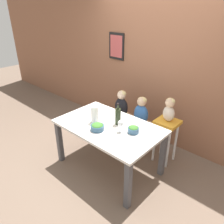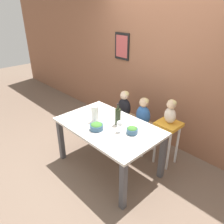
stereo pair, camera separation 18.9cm
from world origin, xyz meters
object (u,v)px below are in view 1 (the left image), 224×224
object	(u,v)px
chair_right_highchair	(166,131)
wine_bottle	(118,116)
person_child_left	(121,104)
dinner_plate_back_left	(99,111)
chair_far_center	(140,128)
person_baby_right	(169,109)
paper_towel_roll	(95,114)
person_child_center	(141,111)
wine_glass_near	(120,124)
salad_bowl_small	(133,129)
salad_bowl_large	(97,127)
dinner_plate_front_left	(72,120)
chair_far_left	(121,120)

from	to	relation	value
chair_right_highchair	wine_bottle	bearing A→B (deg)	-127.91
person_child_left	dinner_plate_back_left	world-z (taller)	person_child_left
chair_far_center	person_baby_right	size ratio (longest dim) A/B	1.34
wine_bottle	paper_towel_roll	distance (m)	0.33
paper_towel_roll	dinner_plate_back_left	size ratio (longest dim) A/B	1.12
person_child_center	person_child_left	bearing A→B (deg)	180.00
chair_right_highchair	wine_glass_near	size ratio (longest dim) A/B	4.22
person_child_left	person_child_center	xyz separation A→B (m)	(0.41, 0.00, 0.00)
wine_glass_near	salad_bowl_small	bearing A→B (deg)	33.89
person_child_center	dinner_plate_back_left	size ratio (longest dim) A/B	2.18
person_child_left	salad_bowl_large	bearing A→B (deg)	-69.68
person_child_left	dinner_plate_front_left	world-z (taller)	person_child_left
chair_right_highchair	salad_bowl_large	bearing A→B (deg)	-121.87
chair_right_highchair	person_baby_right	distance (m)	0.36
chair_far_center	salad_bowl_large	bearing A→B (deg)	-95.23
wine_glass_near	wine_bottle	bearing A→B (deg)	140.09
chair_far_left	salad_bowl_large	size ratio (longest dim) A/B	2.59
chair_far_center	dinner_plate_back_left	distance (m)	0.76
chair_far_center	chair_right_highchair	bearing A→B (deg)	0.00
chair_far_left	chair_far_center	size ratio (longest dim) A/B	1.00
wine_bottle	dinner_plate_front_left	bearing A→B (deg)	-146.98
paper_towel_roll	dinner_plate_back_left	distance (m)	0.35
salad_bowl_large	wine_bottle	bearing A→B (deg)	72.27
dinner_plate_back_left	salad_bowl_small	bearing A→B (deg)	-9.48
person_child_center	salad_bowl_small	world-z (taller)	person_child_center
wine_glass_near	salad_bowl_small	xyz separation A→B (m)	(0.14, 0.09, -0.07)
person_child_center	salad_bowl_large	bearing A→B (deg)	-95.22
chair_right_highchair	person_child_left	size ratio (longest dim) A/B	1.51
person_child_center	person_baby_right	xyz separation A→B (m)	(0.47, 0.00, 0.19)
wine_bottle	salad_bowl_large	world-z (taller)	wine_bottle
wine_bottle	paper_towel_roll	bearing A→B (deg)	-148.87
person_child_left	wine_bottle	size ratio (longest dim) A/B	1.48
chair_far_center	chair_right_highchair	size ratio (longest dim) A/B	0.67
salad_bowl_small	wine_glass_near	bearing A→B (deg)	-146.11
chair_far_left	chair_right_highchair	bearing A→B (deg)	0.00
chair_far_center	person_child_left	size ratio (longest dim) A/B	1.01
chair_far_left	dinner_plate_front_left	distance (m)	1.02
person_child_center	wine_glass_near	bearing A→B (deg)	-76.52
paper_towel_roll	salad_bowl_small	xyz separation A→B (m)	(0.58, 0.14, -0.07)
dinner_plate_front_left	salad_bowl_large	bearing A→B (deg)	7.26
person_child_center	wine_glass_near	size ratio (longest dim) A/B	2.80
chair_far_left	wine_bottle	bearing A→B (deg)	-53.89
chair_right_highchair	wine_bottle	size ratio (longest dim) A/B	2.23
dinner_plate_front_left	wine_glass_near	bearing A→B (deg)	18.03
dinner_plate_front_left	wine_bottle	bearing A→B (deg)	33.02
wine_bottle	salad_bowl_large	distance (m)	0.33
wine_glass_near	paper_towel_roll	bearing A→B (deg)	-174.60
chair_far_left	salad_bowl_small	distance (m)	1.03
person_child_center	salad_bowl_small	size ratio (longest dim) A/B	3.12
salad_bowl_large	chair_right_highchair	bearing A→B (deg)	58.13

